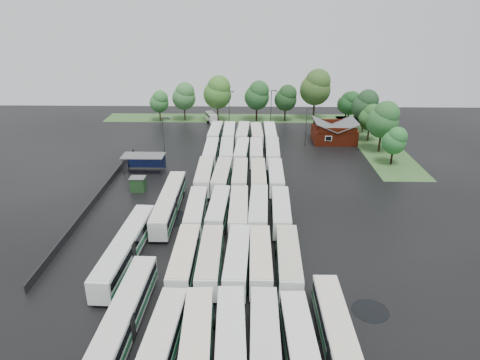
{
  "coord_description": "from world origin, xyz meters",
  "views": [
    {
      "loc": [
        3.48,
        -56.97,
        31.29
      ],
      "look_at": [
        2.0,
        12.0,
        2.5
      ],
      "focal_mm": 32.0,
      "sensor_mm": 36.0,
      "label": 1
    }
  ],
  "objects_px": {
    "brick_building": "(334,134)",
    "minibus": "(211,117)",
    "artic_bus_west_a": "(123,320)",
    "artic_bus_east": "(341,349)"
  },
  "relations": [
    {
      "from": "artic_bus_west_a",
      "to": "minibus",
      "type": "bearing_deg",
      "value": 90.41
    },
    {
      "from": "artic_bus_east",
      "to": "minibus",
      "type": "bearing_deg",
      "value": 102.08
    },
    {
      "from": "artic_bus_east",
      "to": "minibus",
      "type": "distance_m",
      "value": 89.73
    },
    {
      "from": "brick_building",
      "to": "minibus",
      "type": "xyz_separation_m",
      "value": [
        -31.19,
        18.21,
        -0.5
      ]
    },
    {
      "from": "brick_building",
      "to": "artic_bus_west_a",
      "type": "xyz_separation_m",
      "value": [
        -32.99,
        -65.98,
        0.06
      ]
    },
    {
      "from": "brick_building",
      "to": "artic_bus_east",
      "type": "distance_m",
      "value": 70.44
    },
    {
      "from": "minibus",
      "to": "brick_building",
      "type": "bearing_deg",
      "value": -49.67
    },
    {
      "from": "brick_building",
      "to": "artic_bus_east",
      "type": "xyz_separation_m",
      "value": [
        -11.92,
        -69.42,
        0.08
      ]
    },
    {
      "from": "minibus",
      "to": "artic_bus_east",
      "type": "bearing_deg",
      "value": -96.99
    },
    {
      "from": "brick_building",
      "to": "minibus",
      "type": "distance_m",
      "value": 36.12
    }
  ]
}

